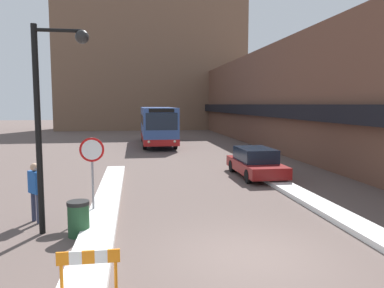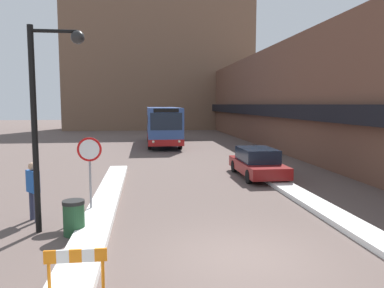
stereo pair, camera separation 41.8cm
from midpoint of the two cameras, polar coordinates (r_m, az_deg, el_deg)
ground_plane at (r=9.03m, az=7.64°, el=-16.84°), size 160.00×160.00×0.00m
building_row_right at (r=34.28m, az=12.45°, el=6.71°), size 5.50×60.00×7.97m
building_backdrop_far at (r=54.89m, az=-6.37°, el=11.63°), size 26.00×8.00×17.73m
snow_bank_left at (r=12.58m, az=-14.16°, el=-9.79°), size 0.90×16.14×0.22m
snow_bank_right at (r=12.89m, az=19.60°, el=-9.69°), size 0.90×13.18×0.17m
city_bus at (r=32.45m, az=-5.66°, el=2.94°), size 2.67×10.37×3.24m
parked_car_front at (r=18.42m, az=9.02°, el=-2.77°), size 1.83×4.51×1.39m
stop_sign at (r=12.13m, az=-15.94°, el=-2.23°), size 0.76×0.08×2.48m
street_lamp at (r=10.71m, az=-21.95°, el=5.66°), size 1.46×0.36×5.57m
pedestrian at (r=12.16m, az=-23.69°, el=-5.99°), size 0.48×0.51×1.78m
trash_bin at (r=10.64m, az=-18.00°, el=-10.76°), size 0.59×0.59×0.95m
construction_barricade at (r=7.24m, az=-17.15°, el=-17.27°), size 1.10×0.06×0.94m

